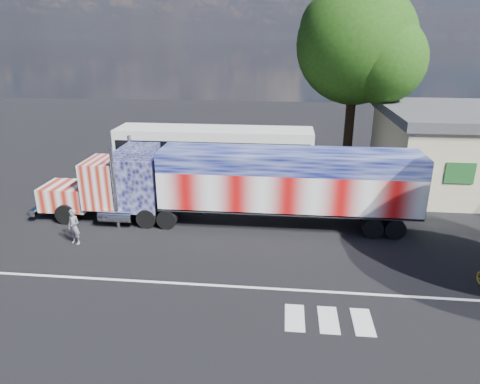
# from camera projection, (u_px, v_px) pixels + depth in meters

# --- Properties ---
(ground) EXTENTS (100.00, 100.00, 0.00)m
(ground) POSITION_uv_depth(u_px,v_px,m) (233.00, 251.00, 20.16)
(ground) COLOR black
(lane_markings) EXTENTS (30.00, 2.67, 0.01)m
(lane_markings) POSITION_uv_depth(u_px,v_px,m) (266.00, 299.00, 16.47)
(lane_markings) COLOR silver
(lane_markings) RESTS_ON ground
(semi_truck) EXTENTS (20.54, 3.24, 4.38)m
(semi_truck) POSITION_uv_depth(u_px,v_px,m) (240.00, 183.00, 22.53)
(semi_truck) COLOR black
(semi_truck) RESTS_ON ground
(coach_bus) EXTENTS (13.11, 3.05, 3.82)m
(coach_bus) POSITION_uv_depth(u_px,v_px,m) (215.00, 155.00, 28.93)
(coach_bus) COLOR white
(coach_bus) RESTS_ON ground
(woman) EXTENTS (0.75, 0.60, 1.79)m
(woman) POSITION_uv_depth(u_px,v_px,m) (74.00, 227.00, 20.65)
(woman) COLOR slate
(woman) RESTS_ON ground
(tree_ne_a) EXTENTS (8.97, 8.55, 13.30)m
(tree_ne_a) POSITION_uv_depth(u_px,v_px,m) (358.00, 45.00, 30.58)
(tree_ne_a) COLOR black
(tree_ne_a) RESTS_ON ground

